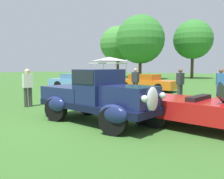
% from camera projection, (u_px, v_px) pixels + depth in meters
% --- Properties ---
extents(ground_plane, '(120.00, 120.00, 0.00)m').
position_uv_depth(ground_plane, '(84.00, 122.00, 7.64)').
color(ground_plane, '#386628').
extents(feature_pickup_truck, '(4.42, 2.62, 1.70)m').
position_uv_depth(feature_pickup_truck, '(98.00, 96.00, 7.51)').
color(feature_pickup_truck, black).
rests_on(feature_pickup_truck, ground_plane).
extents(neighbor_convertible, '(4.87, 2.88, 1.40)m').
position_uv_depth(neighbor_convertible, '(219.00, 111.00, 6.48)').
color(neighbor_convertible, red).
rests_on(neighbor_convertible, ground_plane).
extents(show_car_skyblue, '(4.65, 2.29, 1.22)m').
position_uv_depth(show_car_skyblue, '(77.00, 81.00, 19.14)').
color(show_car_skyblue, '#669EDB').
rests_on(show_car_skyblue, ground_plane).
extents(show_car_orange, '(4.75, 2.53, 1.22)m').
position_uv_depth(show_car_orange, '(146.00, 83.00, 17.58)').
color(show_car_orange, orange).
rests_on(show_car_orange, ground_plane).
extents(spectator_near_truck, '(0.43, 0.30, 1.69)m').
position_uv_depth(spectator_near_truck, '(135.00, 81.00, 14.12)').
color(spectator_near_truck, '#383838').
rests_on(spectator_near_truck, ground_plane).
extents(spectator_between_cars, '(0.44, 0.33, 1.69)m').
position_uv_depth(spectator_between_cars, '(221.00, 85.00, 11.54)').
color(spectator_between_cars, '#7F7056').
rests_on(spectator_between_cars, ground_plane).
extents(spectator_by_row, '(0.37, 0.46, 1.69)m').
position_uv_depth(spectator_by_row, '(180.00, 83.00, 12.30)').
color(spectator_by_row, '#383838').
rests_on(spectator_by_row, ground_plane).
extents(spectator_far_side, '(0.38, 0.46, 1.69)m').
position_uv_depth(spectator_far_side, '(28.00, 86.00, 10.52)').
color(spectator_far_side, '#383838').
rests_on(spectator_far_side, ground_plane).
extents(canopy_tent_left_field, '(2.82, 2.82, 2.71)m').
position_uv_depth(canopy_tent_left_field, '(109.00, 60.00, 22.93)').
color(canopy_tent_left_field, '#B7B7BC').
rests_on(canopy_tent_left_field, ground_plane).
extents(treeline_far_left, '(5.96, 5.96, 8.55)m').
position_uv_depth(treeline_far_left, '(118.00, 44.00, 40.11)').
color(treeline_far_left, '#47331E').
rests_on(treeline_far_left, ground_plane).
extents(treeline_mid_left, '(6.74, 6.74, 8.93)m').
position_uv_depth(treeline_mid_left, '(140.00, 40.00, 33.25)').
color(treeline_mid_left, '#47331E').
rests_on(treeline_mid_left, ground_plane).
extents(treeline_center, '(5.77, 5.77, 8.68)m').
position_uv_depth(treeline_center, '(193.00, 40.00, 35.32)').
color(treeline_center, '#47331E').
rests_on(treeline_center, ground_plane).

